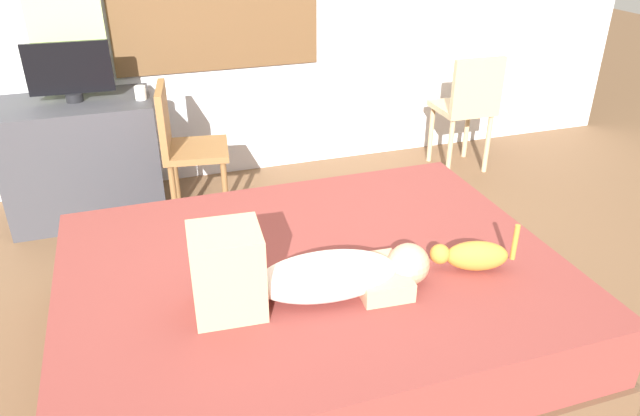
{
  "coord_description": "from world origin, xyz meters",
  "views": [
    {
      "loc": [
        -0.67,
        -1.86,
        1.82
      ],
      "look_at": [
        0.07,
        0.37,
        0.58
      ],
      "focal_mm": 33.27,
      "sensor_mm": 36.0,
      "label": 1
    }
  ],
  "objects_px": {
    "chair_spare": "(468,104)",
    "cup": "(140,93)",
    "desk": "(83,159)",
    "bed": "(313,304)",
    "tv_monitor": "(69,71)",
    "cat": "(472,255)",
    "person_lying": "(302,273)",
    "chair_by_desk": "(184,144)"
  },
  "relations": [
    {
      "from": "chair_spare",
      "to": "cup",
      "type": "bearing_deg",
      "value": 178.03
    },
    {
      "from": "desk",
      "to": "bed",
      "type": "bearing_deg",
      "value": -59.82
    },
    {
      "from": "desk",
      "to": "cup",
      "type": "relative_size",
      "value": 11.15
    },
    {
      "from": "bed",
      "to": "chair_spare",
      "type": "relative_size",
      "value": 2.52
    },
    {
      "from": "bed",
      "to": "tv_monitor",
      "type": "bearing_deg",
      "value": 119.69
    },
    {
      "from": "cat",
      "to": "person_lying",
      "type": "bearing_deg",
      "value": 177.66
    },
    {
      "from": "desk",
      "to": "cup",
      "type": "bearing_deg",
      "value": -12.16
    },
    {
      "from": "cat",
      "to": "chair_by_desk",
      "type": "bearing_deg",
      "value": 121.36
    },
    {
      "from": "bed",
      "to": "chair_by_desk",
      "type": "relative_size",
      "value": 2.52
    },
    {
      "from": "chair_by_desk",
      "to": "cup",
      "type": "bearing_deg",
      "value": 134.33
    },
    {
      "from": "bed",
      "to": "tv_monitor",
      "type": "distance_m",
      "value": 2.05
    },
    {
      "from": "chair_by_desk",
      "to": "desk",
      "type": "bearing_deg",
      "value": 153.96
    },
    {
      "from": "person_lying",
      "to": "chair_by_desk",
      "type": "height_order",
      "value": "chair_by_desk"
    },
    {
      "from": "tv_monitor",
      "to": "cup",
      "type": "xyz_separation_m",
      "value": [
        0.38,
        -0.09,
        -0.14
      ]
    },
    {
      "from": "cat",
      "to": "desk",
      "type": "bearing_deg",
      "value": 129.61
    },
    {
      "from": "cat",
      "to": "chair_spare",
      "type": "bearing_deg",
      "value": 59.79
    },
    {
      "from": "chair_by_desk",
      "to": "person_lying",
      "type": "bearing_deg",
      "value": -80.69
    },
    {
      "from": "desk",
      "to": "chair_by_desk",
      "type": "relative_size",
      "value": 1.05
    },
    {
      "from": "tv_monitor",
      "to": "cup",
      "type": "height_order",
      "value": "tv_monitor"
    },
    {
      "from": "cat",
      "to": "chair_by_desk",
      "type": "xyz_separation_m",
      "value": [
        -0.99,
        1.63,
        0.01
      ]
    },
    {
      "from": "chair_by_desk",
      "to": "chair_spare",
      "type": "bearing_deg",
      "value": 3.69
    },
    {
      "from": "tv_monitor",
      "to": "person_lying",
      "type": "bearing_deg",
      "value": -66.06
    },
    {
      "from": "chair_spare",
      "to": "tv_monitor",
      "type": "bearing_deg",
      "value": 176.44
    },
    {
      "from": "person_lying",
      "to": "desk",
      "type": "height_order",
      "value": "person_lying"
    },
    {
      "from": "bed",
      "to": "cup",
      "type": "bearing_deg",
      "value": 109.97
    },
    {
      "from": "bed",
      "to": "chair_by_desk",
      "type": "height_order",
      "value": "chair_by_desk"
    },
    {
      "from": "bed",
      "to": "person_lying",
      "type": "xyz_separation_m",
      "value": [
        -0.11,
        -0.22,
        0.33
      ]
    },
    {
      "from": "chair_by_desk",
      "to": "chair_spare",
      "type": "xyz_separation_m",
      "value": [
        2.02,
        0.13,
        0.0
      ]
    },
    {
      "from": "cat",
      "to": "cup",
      "type": "relative_size",
      "value": 4.29
    },
    {
      "from": "tv_monitor",
      "to": "cup",
      "type": "bearing_deg",
      "value": -12.77
    },
    {
      "from": "cup",
      "to": "chair_spare",
      "type": "xyz_separation_m",
      "value": [
        2.22,
        -0.08,
        -0.27
      ]
    },
    {
      "from": "cat",
      "to": "cup",
      "type": "height_order",
      "value": "cup"
    },
    {
      "from": "cat",
      "to": "desk",
      "type": "relative_size",
      "value": 0.38
    },
    {
      "from": "person_lying",
      "to": "chair_by_desk",
      "type": "xyz_separation_m",
      "value": [
        -0.26,
        1.6,
        -0.04
      ]
    },
    {
      "from": "cat",
      "to": "tv_monitor",
      "type": "relative_size",
      "value": 0.72
    },
    {
      "from": "person_lying",
      "to": "cat",
      "type": "bearing_deg",
      "value": -2.34
    },
    {
      "from": "bed",
      "to": "desk",
      "type": "distance_m",
      "value": 1.94
    },
    {
      "from": "person_lying",
      "to": "cat",
      "type": "relative_size",
      "value": 2.72
    },
    {
      "from": "bed",
      "to": "chair_spare",
      "type": "xyz_separation_m",
      "value": [
        1.65,
        1.51,
        0.3
      ]
    },
    {
      "from": "bed",
      "to": "person_lying",
      "type": "height_order",
      "value": "person_lying"
    },
    {
      "from": "person_lying",
      "to": "desk",
      "type": "relative_size",
      "value": 1.05
    },
    {
      "from": "tv_monitor",
      "to": "bed",
      "type": "bearing_deg",
      "value": -60.31
    }
  ]
}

